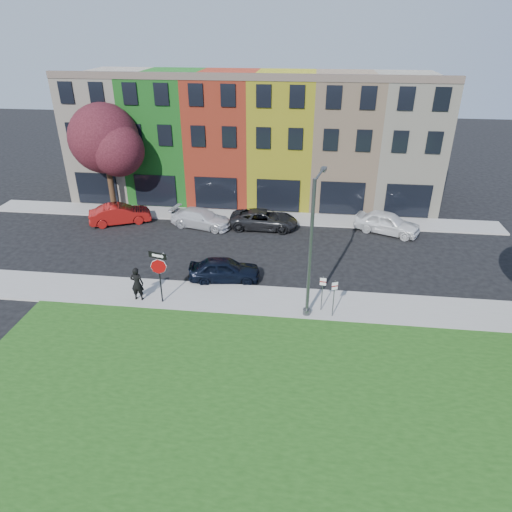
# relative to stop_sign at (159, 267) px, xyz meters

# --- Properties ---
(ground) EXTENTS (120.00, 120.00, 0.00)m
(ground) POSITION_rel_stop_sign_xyz_m (5.24, -2.17, -2.27)
(ground) COLOR black
(ground) RESTS_ON ground
(sidewalk_near) EXTENTS (40.00, 3.00, 0.12)m
(sidewalk_near) POSITION_rel_stop_sign_xyz_m (7.24, 0.83, -2.21)
(sidewalk_near) COLOR gray
(sidewalk_near) RESTS_ON ground
(sidewalk_far) EXTENTS (40.00, 2.40, 0.12)m
(sidewalk_far) POSITION_rel_stop_sign_xyz_m (2.24, 12.83, -2.21)
(sidewalk_far) COLOR gray
(sidewalk_far) RESTS_ON ground
(grass_park) EXTENTS (40.00, 16.00, 0.10)m
(grass_park) POSITION_rel_stop_sign_xyz_m (13.24, -8.17, -2.22)
(grass_park) COLOR #1B4313
(grass_park) RESTS_ON ground
(rowhouse_block) EXTENTS (30.00, 10.12, 10.00)m
(rowhouse_block) POSITION_rel_stop_sign_xyz_m (2.74, 19.02, 2.72)
(rowhouse_block) COLOR #C0B39F
(rowhouse_block) RESTS_ON ground
(stop_sign) EXTENTS (1.02, 0.31, 3.01)m
(stop_sign) POSITION_rel_stop_sign_xyz_m (0.00, 0.00, 0.00)
(stop_sign) COLOR black
(stop_sign) RESTS_ON sidewalk_near
(man) EXTENTS (0.73, 0.49, 1.96)m
(man) POSITION_rel_stop_sign_xyz_m (-1.36, 0.11, -1.17)
(man) COLOR black
(man) RESTS_ON sidewalk_near
(sedan_near) EXTENTS (2.72, 4.61, 1.43)m
(sedan_near) POSITION_rel_stop_sign_xyz_m (2.92, 2.94, -1.55)
(sedan_near) COLOR black
(sedan_near) RESTS_ON ground
(parked_car_red) EXTENTS (4.96, 5.70, 1.49)m
(parked_car_red) POSITION_rel_stop_sign_xyz_m (-6.52, 10.52, -1.52)
(parked_car_red) COLOR maroon
(parked_car_red) RESTS_ON ground
(parked_car_silver) EXTENTS (3.89, 5.46, 1.35)m
(parked_car_silver) POSITION_rel_stop_sign_xyz_m (-0.24, 10.59, -1.59)
(parked_car_silver) COLOR silver
(parked_car_silver) RESTS_ON ground
(parked_car_dark) EXTENTS (2.31, 5.00, 1.39)m
(parked_car_dark) POSITION_rel_stop_sign_xyz_m (4.45, 10.91, -1.58)
(parked_car_dark) COLOR black
(parked_car_dark) RESTS_ON ground
(parked_car_white) EXTENTS (5.11, 5.93, 1.57)m
(parked_car_white) POSITION_rel_stop_sign_xyz_m (13.42, 11.12, -1.48)
(parked_car_white) COLOR silver
(parked_car_white) RESTS_ON ground
(street_lamp) EXTENTS (0.80, 2.55, 7.34)m
(street_lamp) POSITION_rel_stop_sign_xyz_m (7.90, -0.02, 1.55)
(street_lamp) COLOR #4D5053
(street_lamp) RESTS_ON sidewalk_near
(parking_sign_a) EXTENTS (0.32, 0.09, 2.03)m
(parking_sign_a) POSITION_rel_stop_sign_xyz_m (8.61, 0.22, -0.87)
(parking_sign_a) COLOR #4D5053
(parking_sign_a) RESTS_ON sidewalk_near
(parking_sign_b) EXTENTS (0.30, 0.15, 2.13)m
(parking_sign_b) POSITION_rel_stop_sign_xyz_m (9.18, -0.28, -0.82)
(parking_sign_b) COLOR #4D5053
(parking_sign_b) RESTS_ON sidewalk_near
(tree_purple) EXTENTS (6.31, 5.52, 8.39)m
(tree_purple) POSITION_rel_stop_sign_xyz_m (-7.90, 12.95, 3.48)
(tree_purple) COLOR black
(tree_purple) RESTS_ON sidewalk_far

